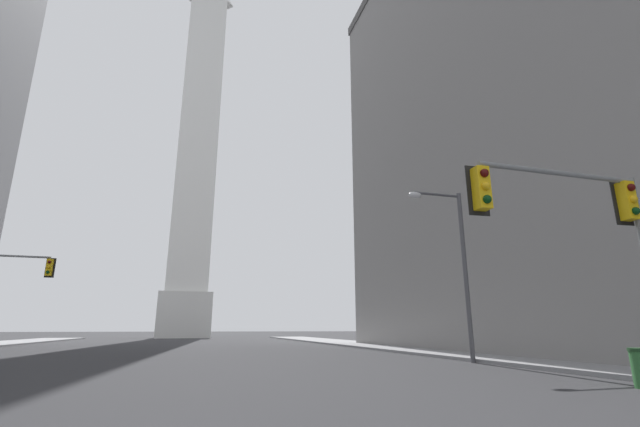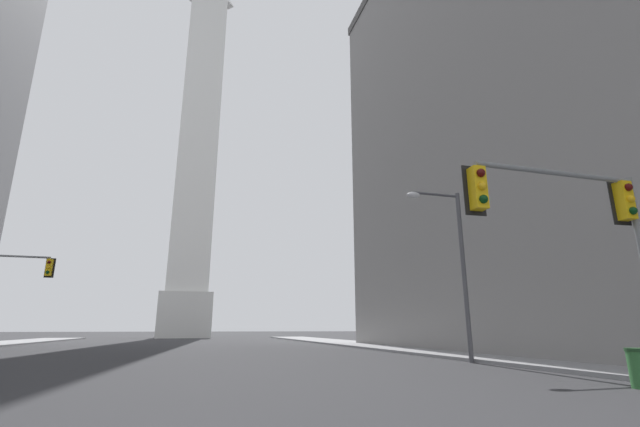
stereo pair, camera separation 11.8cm
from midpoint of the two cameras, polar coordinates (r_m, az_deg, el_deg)
name	(u,v)px [view 2 (the right image)]	position (r m, az deg, el deg)	size (l,w,h in m)	color
sidewalk_right	(421,350)	(29.20, 13.46, -17.27)	(5.00, 84.07, 0.15)	gray
building_right	(600,99)	(36.32, 33.34, 12.68)	(23.64, 35.84, 33.57)	gray
obelisk	(199,142)	(76.81, -15.77, 9.16)	(7.75, 7.75, 67.54)	silver
traffic_light_near_right	(584,218)	(13.48, 31.96, -0.48)	(5.57, 0.51, 5.57)	slate
street_lamp	(454,254)	(20.08, 17.58, -5.12)	(2.70, 0.36, 7.48)	#4C4C51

